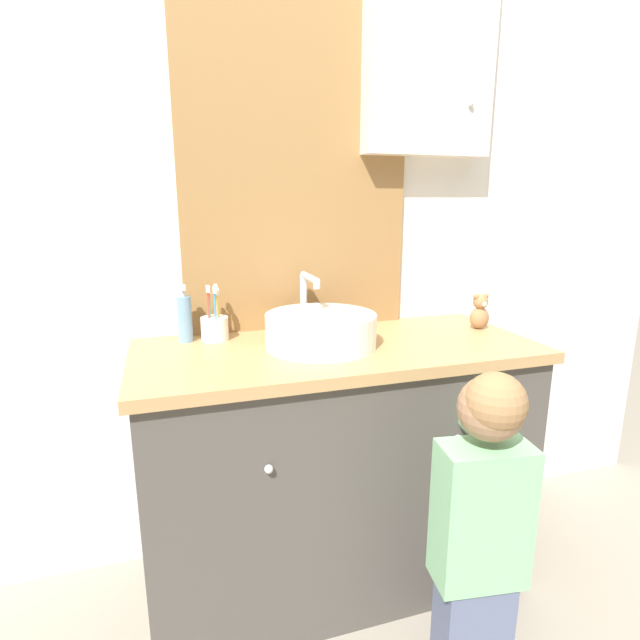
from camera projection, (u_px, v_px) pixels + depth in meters
The scene contains 7 objects.
wall_back at pixel (316, 200), 1.77m from camera, with size 3.20×0.18×2.50m.
vanity_counter at pixel (337, 464), 1.69m from camera, with size 1.27×0.56×0.84m.
sink_basin at pixel (321, 329), 1.57m from camera, with size 0.35×0.40×0.21m.
toothbrush_holder at pixel (215, 327), 1.64m from camera, with size 0.09×0.09×0.18m.
soap_dispenser at pixel (185, 318), 1.61m from camera, with size 0.05×0.05×0.19m.
child_figure at pixel (481, 520), 1.24m from camera, with size 0.27×0.44×0.91m.
teddy_bear at pixel (480, 312), 1.78m from camera, with size 0.07×0.06×0.13m.
Camera 1 is at (-0.51, -1.12, 1.29)m, focal length 28.00 mm.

